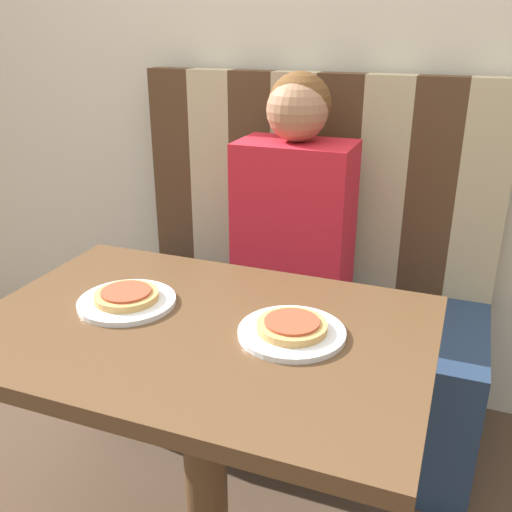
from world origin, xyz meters
name	(u,v)px	position (x,y,z in m)	size (l,w,h in m)	color
wall_back	(329,21)	(0.00, 0.98, 1.30)	(7.00, 0.05, 2.60)	beige
booth_seat	(291,361)	(0.00, 0.66, 0.23)	(1.21, 0.54, 0.46)	navy
booth_backrest	(315,179)	(0.00, 0.89, 0.81)	(1.21, 0.07, 0.69)	#4C331E
dining_table	(201,367)	(0.00, 0.00, 0.61)	(0.95, 0.64, 0.71)	brown
person	(295,199)	(0.00, 0.66, 0.80)	(0.34, 0.22, 0.71)	red
plate_left	(127,302)	(-0.19, 0.03, 0.72)	(0.22, 0.22, 0.01)	white
plate_right	(292,333)	(0.19, 0.03, 0.72)	(0.22, 0.22, 0.01)	white
pizza_left	(126,295)	(-0.19, 0.03, 0.73)	(0.14, 0.14, 0.02)	tan
pizza_right	(292,326)	(0.19, 0.03, 0.73)	(0.14, 0.14, 0.02)	tan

